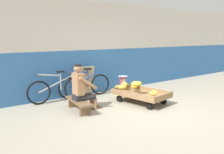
{
  "coord_description": "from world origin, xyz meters",
  "views": [
    {
      "loc": [
        -3.99,
        -3.71,
        1.77
      ],
      "look_at": [
        -0.35,
        1.13,
        0.75
      ],
      "focal_mm": 38.43,
      "sensor_mm": 36.0,
      "label": 1
    }
  ],
  "objects_px": {
    "low_bench": "(79,103)",
    "weighing_scale": "(123,81)",
    "banana_cart": "(141,94)",
    "vendor_seated": "(82,88)",
    "bicycle_far_left": "(85,85)",
    "shopping_bag": "(140,92)",
    "sign_board": "(83,81)",
    "plastic_crate": "(123,90)",
    "bicycle_near_left": "(57,89)"
  },
  "relations": [
    {
      "from": "banana_cart",
      "to": "bicycle_far_left",
      "type": "height_order",
      "value": "bicycle_far_left"
    },
    {
      "from": "shopping_bag",
      "to": "bicycle_near_left",
      "type": "bearing_deg",
      "value": 158.95
    },
    {
      "from": "low_bench",
      "to": "weighing_scale",
      "type": "distance_m",
      "value": 1.97
    },
    {
      "from": "sign_board",
      "to": "weighing_scale",
      "type": "bearing_deg",
      "value": -35.41
    },
    {
      "from": "banana_cart",
      "to": "low_bench",
      "type": "bearing_deg",
      "value": 166.79
    },
    {
      "from": "low_bench",
      "to": "weighing_scale",
      "type": "xyz_separation_m",
      "value": [
        1.87,
        0.59,
        0.25
      ]
    },
    {
      "from": "bicycle_far_left",
      "to": "bicycle_near_left",
      "type": "bearing_deg",
      "value": -178.1
    },
    {
      "from": "vendor_seated",
      "to": "weighing_scale",
      "type": "relative_size",
      "value": 3.8
    },
    {
      "from": "sign_board",
      "to": "shopping_bag",
      "type": "bearing_deg",
      "value": -39.41
    },
    {
      "from": "banana_cart",
      "to": "bicycle_far_left",
      "type": "relative_size",
      "value": 0.93
    },
    {
      "from": "weighing_scale",
      "to": "shopping_bag",
      "type": "distance_m",
      "value": 0.61
    },
    {
      "from": "shopping_bag",
      "to": "vendor_seated",
      "type": "bearing_deg",
      "value": -174.3
    },
    {
      "from": "plastic_crate",
      "to": "weighing_scale",
      "type": "distance_m",
      "value": 0.3
    },
    {
      "from": "weighing_scale",
      "to": "sign_board",
      "type": "relative_size",
      "value": 0.34
    },
    {
      "from": "bicycle_far_left",
      "to": "vendor_seated",
      "type": "bearing_deg",
      "value": -123.82
    },
    {
      "from": "sign_board",
      "to": "vendor_seated",
      "type": "bearing_deg",
      "value": -121.6
    },
    {
      "from": "plastic_crate",
      "to": "sign_board",
      "type": "relative_size",
      "value": 0.4
    },
    {
      "from": "plastic_crate",
      "to": "shopping_bag",
      "type": "distance_m",
      "value": 0.52
    },
    {
      "from": "banana_cart",
      "to": "shopping_bag",
      "type": "distance_m",
      "value": 0.81
    },
    {
      "from": "low_bench",
      "to": "plastic_crate",
      "type": "relative_size",
      "value": 3.14
    },
    {
      "from": "bicycle_far_left",
      "to": "sign_board",
      "type": "distance_m",
      "value": 0.21
    },
    {
      "from": "sign_board",
      "to": "bicycle_near_left",
      "type": "bearing_deg",
      "value": -167.21
    },
    {
      "from": "vendor_seated",
      "to": "bicycle_far_left",
      "type": "distance_m",
      "value": 1.36
    },
    {
      "from": "vendor_seated",
      "to": "shopping_bag",
      "type": "bearing_deg",
      "value": 5.7
    },
    {
      "from": "banana_cart",
      "to": "bicycle_near_left",
      "type": "distance_m",
      "value": 2.28
    },
    {
      "from": "bicycle_far_left",
      "to": "shopping_bag",
      "type": "bearing_deg",
      "value": -33.26
    },
    {
      "from": "banana_cart",
      "to": "vendor_seated",
      "type": "height_order",
      "value": "vendor_seated"
    },
    {
      "from": "weighing_scale",
      "to": "bicycle_far_left",
      "type": "distance_m",
      "value": 1.16
    },
    {
      "from": "vendor_seated",
      "to": "banana_cart",
      "type": "bearing_deg",
      "value": -13.73
    },
    {
      "from": "plastic_crate",
      "to": "shopping_bag",
      "type": "relative_size",
      "value": 1.5
    },
    {
      "from": "low_bench",
      "to": "plastic_crate",
      "type": "xyz_separation_m",
      "value": [
        1.87,
        0.59,
        -0.05
      ]
    },
    {
      "from": "weighing_scale",
      "to": "bicycle_near_left",
      "type": "distance_m",
      "value": 1.99
    },
    {
      "from": "banana_cart",
      "to": "weighing_scale",
      "type": "distance_m",
      "value": 1.03
    },
    {
      "from": "plastic_crate",
      "to": "shopping_bag",
      "type": "height_order",
      "value": "plastic_crate"
    },
    {
      "from": "banana_cart",
      "to": "weighing_scale",
      "type": "height_order",
      "value": "weighing_scale"
    },
    {
      "from": "plastic_crate",
      "to": "bicycle_near_left",
      "type": "xyz_separation_m",
      "value": [
        -1.92,
        0.48,
        0.2
      ]
    },
    {
      "from": "vendor_seated",
      "to": "sign_board",
      "type": "distance_m",
      "value": 1.53
    },
    {
      "from": "bicycle_near_left",
      "to": "weighing_scale",
      "type": "bearing_deg",
      "value": -14.11
    },
    {
      "from": "low_bench",
      "to": "sign_board",
      "type": "distance_m",
      "value": 1.58
    },
    {
      "from": "sign_board",
      "to": "shopping_bag",
      "type": "xyz_separation_m",
      "value": [
        1.32,
        -1.08,
        -0.32
      ]
    },
    {
      "from": "low_bench",
      "to": "shopping_bag",
      "type": "distance_m",
      "value": 2.22
    },
    {
      "from": "low_bench",
      "to": "vendor_seated",
      "type": "height_order",
      "value": "vendor_seated"
    },
    {
      "from": "vendor_seated",
      "to": "weighing_scale",
      "type": "xyz_separation_m",
      "value": [
        1.78,
        0.6,
        -0.11
      ]
    },
    {
      "from": "banana_cart",
      "to": "low_bench",
      "type": "height_order",
      "value": "banana_cart"
    },
    {
      "from": "banana_cart",
      "to": "plastic_crate",
      "type": "distance_m",
      "value": 1.01
    },
    {
      "from": "banana_cart",
      "to": "bicycle_near_left",
      "type": "xyz_separation_m",
      "value": [
        -1.74,
        1.47,
        0.11
      ]
    },
    {
      "from": "plastic_crate",
      "to": "vendor_seated",
      "type": "bearing_deg",
      "value": -161.38
    },
    {
      "from": "sign_board",
      "to": "banana_cart",
      "type": "bearing_deg",
      "value": -64.7
    },
    {
      "from": "banana_cart",
      "to": "bicycle_near_left",
      "type": "bearing_deg",
      "value": 139.77
    },
    {
      "from": "vendor_seated",
      "to": "shopping_bag",
      "type": "xyz_separation_m",
      "value": [
        2.12,
        0.21,
        -0.45
      ]
    }
  ]
}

